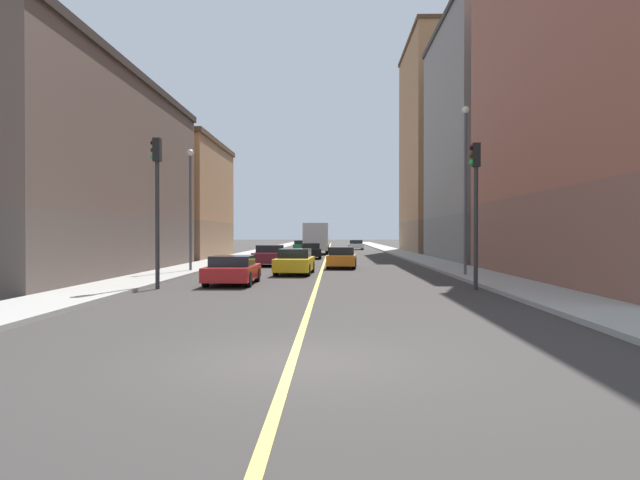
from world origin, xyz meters
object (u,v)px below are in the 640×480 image
object	(u,v)px
street_lamp_left_near	(465,174)
car_black	(311,251)
car_orange	(342,258)
car_green	(301,245)
car_white	(356,245)
street_lamp_right_near	(190,196)
car_maroon	(270,256)
car_red	(233,270)
traffic_light_right_near	(157,191)
building_left_far	(451,147)
building_left_near	(640,49)
building_right_midblock	(161,200)
car_yellow	(295,262)
traffic_light_left_near	(475,194)
building_right_corner	(45,174)
building_left_mid	(503,141)
box_truck	(316,238)

from	to	relation	value
street_lamp_left_near	car_black	distance (m)	23.64
car_orange	car_green	size ratio (longest dim) A/B	1.00
car_white	street_lamp_right_near	bearing A→B (deg)	-102.79
car_maroon	car_red	size ratio (longest dim) A/B	0.94
street_lamp_right_near	car_white	world-z (taller)	street_lamp_right_near
traffic_light_right_near	building_left_far	bearing A→B (deg)	66.24
building_left_near	traffic_light_right_near	size ratio (longest dim) A/B	3.66
building_left_near	car_black	size ratio (longest dim) A/B	4.73
building_left_near	building_right_midblock	size ratio (longest dim) A/B	1.42
car_yellow	car_black	distance (m)	19.62
car_red	building_left_near	bearing A→B (deg)	5.33
street_lamp_right_near	car_green	distance (m)	44.79
car_yellow	car_white	distance (m)	48.55
building_right_midblock	car_green	xyz separation A→B (m)	(10.61, 25.69, -4.41)
building_left_far	car_maroon	bearing A→B (deg)	-120.85
car_red	car_green	size ratio (longest dim) A/B	0.96
traffic_light_left_near	car_maroon	bearing A→B (deg)	120.31
car_black	car_green	distance (m)	26.01
building_right_midblock	traffic_light_right_near	bearing A→B (deg)	-74.09
traffic_light_left_near	building_left_near	bearing A→B (deg)	25.18
traffic_light_left_near	car_yellow	size ratio (longest dim) A/B	1.22
street_lamp_right_near	car_red	bearing A→B (deg)	-64.01
street_lamp_left_near	street_lamp_right_near	xyz separation A→B (m)	(-14.21, 3.06, -0.85)
building_right_corner	car_orange	size ratio (longest dim) A/B	5.21
car_maroon	car_red	bearing A→B (deg)	-90.10
traffic_light_right_near	car_yellow	bearing A→B (deg)	60.38
traffic_light_right_near	car_maroon	world-z (taller)	traffic_light_right_near
car_maroon	building_left_far	bearing A→B (deg)	59.15
building_left_mid	street_lamp_left_near	size ratio (longest dim) A/B	2.32
building_left_near	building_left_mid	distance (m)	21.22
building_right_midblock	street_lamp_right_near	size ratio (longest dim) A/B	2.29
traffic_light_right_near	car_orange	size ratio (longest dim) A/B	1.30
car_red	car_black	bearing A→B (deg)	84.97
car_maroon	car_white	size ratio (longest dim) A/B	0.92
building_left_mid	car_black	size ratio (longest dim) A/B	4.22
building_right_midblock	building_right_corner	bearing A→B (deg)	-90.00
building_right_midblock	car_yellow	world-z (taller)	building_right_midblock
street_lamp_right_near	car_orange	world-z (taller)	street_lamp_right_near
car_orange	car_green	xyz separation A→B (m)	(-4.76, 39.80, -0.02)
traffic_light_right_near	car_orange	distance (m)	16.21
building_left_far	box_truck	bearing A→B (deg)	-155.43
building_right_corner	car_orange	bearing A→B (deg)	23.12
building_right_midblock	car_orange	bearing A→B (deg)	-42.56
car_yellow	car_red	size ratio (longest dim) A/B	1.07
street_lamp_right_near	car_orange	size ratio (longest dim) A/B	1.47
building_right_midblock	traffic_light_left_near	bearing A→B (deg)	-54.34
building_right_corner	car_maroon	bearing A→B (deg)	39.90
car_yellow	traffic_light_right_near	bearing A→B (deg)	-119.62
car_green	box_truck	bearing A→B (deg)	-80.74
traffic_light_left_near	car_red	bearing A→B (deg)	167.45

